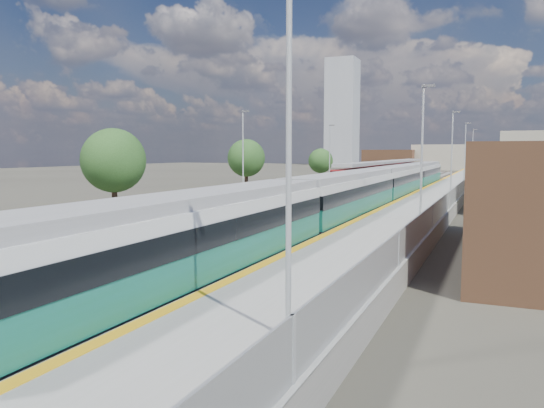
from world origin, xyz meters
The scene contains 11 objects.
ground centered at (0.00, 50.00, 0.00)m, with size 320.00×320.00×0.00m, color #47443A.
ballast_bed centered at (-2.25, 52.50, 0.03)m, with size 10.50×155.00×0.06m, color #565451.
tracks centered at (-1.65, 54.18, 0.11)m, with size 8.96×160.00×0.17m.
platform_right centered at (5.28, 52.49, 0.54)m, with size 4.70×155.00×8.52m.
platform_left centered at (-9.05, 52.49, 0.52)m, with size 4.30×155.00×8.52m.
buildings centered at (-18.12, 138.60, 10.70)m, with size 72.00×185.50×40.00m.
green_train centered at (1.50, 34.39, 2.08)m, with size 2.68×74.83×2.95m.
red_train centered at (-5.50, 76.79, 2.03)m, with size 2.72×55.18×3.43m.
tree_a centered at (-16.83, 24.91, 4.22)m, with size 4.95×4.95×6.71m.
tree_b centered at (-19.46, 53.75, 4.13)m, with size 4.84×4.84×6.56m.
tree_c centered at (-16.61, 75.99, 3.46)m, with size 4.06×4.06×5.50m.
Camera 1 is at (10.47, -7.92, 4.85)m, focal length 35.00 mm.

